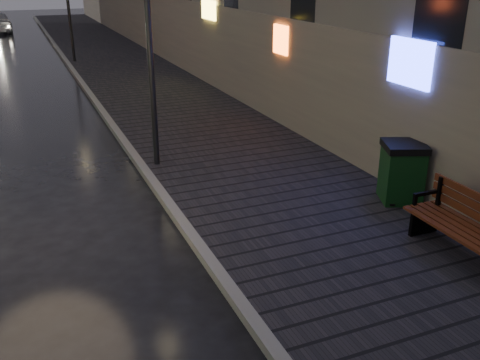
% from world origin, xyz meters
% --- Properties ---
extents(ground, '(120.00, 120.00, 0.00)m').
position_xyz_m(ground, '(0.00, 0.00, 0.00)').
color(ground, black).
rests_on(ground, ground).
extents(sidewalk, '(4.60, 58.00, 0.15)m').
position_xyz_m(sidewalk, '(3.90, 21.00, 0.07)').
color(sidewalk, black).
rests_on(sidewalk, ground).
extents(curb, '(0.20, 58.00, 0.15)m').
position_xyz_m(curb, '(1.50, 21.00, 0.07)').
color(curb, slate).
rests_on(curb, ground).
extents(lamp_near, '(0.36, 0.36, 5.28)m').
position_xyz_m(lamp_near, '(1.85, 6.00, 3.49)').
color(lamp_near, black).
rests_on(lamp_near, sidewalk).
extents(bench, '(0.73, 2.07, 1.05)m').
position_xyz_m(bench, '(5.34, -0.18, 0.68)').
color(bench, black).
rests_on(bench, sidewalk).
extents(trash_bin, '(1.03, 1.03, 1.21)m').
position_xyz_m(trash_bin, '(5.80, 2.01, 0.76)').
color(trash_bin, black).
rests_on(trash_bin, sidewalk).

